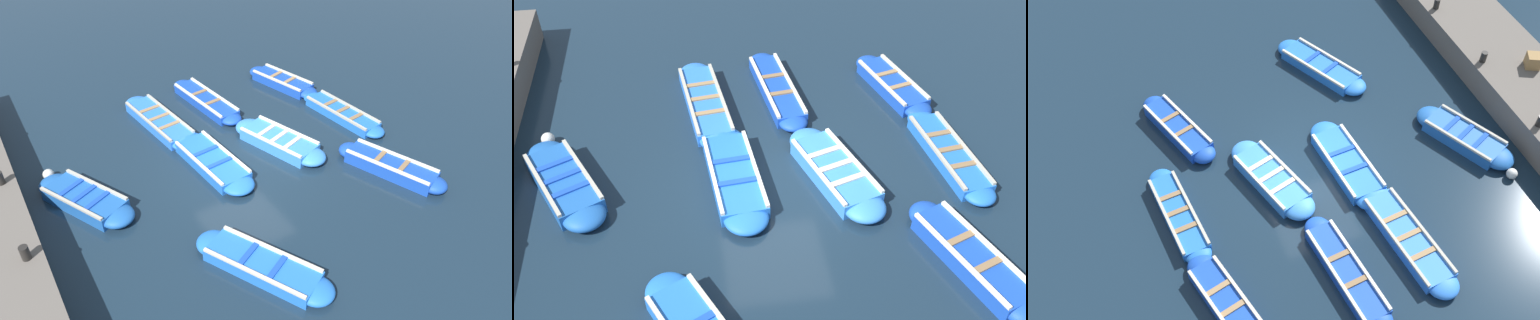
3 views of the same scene
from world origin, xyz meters
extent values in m
plane|color=#162838|center=(0.00, 0.00, 0.00)|extent=(120.00, 120.00, 0.00)
cube|color=blue|center=(4.10, 0.38, 0.14)|extent=(1.10, 2.79, 0.29)
ellipsoid|color=blue|center=(4.27, -0.97, 0.14)|extent=(0.79, 0.81, 0.29)
ellipsoid|color=blue|center=(3.93, 1.73, 0.14)|extent=(0.79, 0.81, 0.29)
cube|color=#B2AD9E|center=(4.44, 0.42, 0.32)|extent=(0.41, 2.65, 0.07)
cube|color=#B2AD9E|center=(3.76, 0.34, 0.32)|extent=(0.41, 2.65, 0.07)
cube|color=olive|center=(4.17, -0.19, 0.31)|extent=(0.69, 0.22, 0.04)
cube|color=olive|center=(4.10, 0.38, 0.31)|extent=(0.69, 0.22, 0.04)
cube|color=olive|center=(4.03, 0.95, 0.31)|extent=(0.69, 0.22, 0.04)
cube|color=#1947B7|center=(3.64, 3.27, 0.16)|extent=(1.38, 2.44, 0.33)
ellipsoid|color=#1947B7|center=(3.95, 2.15, 0.16)|extent=(0.90, 0.92, 0.33)
ellipsoid|color=#1947B7|center=(3.34, 4.38, 0.16)|extent=(0.90, 0.92, 0.33)
cube|color=beige|center=(3.99, 3.36, 0.36)|extent=(0.68, 2.21, 0.07)
cube|color=beige|center=(3.30, 3.17, 0.36)|extent=(0.68, 2.21, 0.07)
cube|color=#9E7A51|center=(3.73, 2.95, 0.35)|extent=(0.71, 0.32, 0.04)
cube|color=#9E7A51|center=(3.56, 3.58, 0.35)|extent=(0.71, 0.32, 0.04)
cube|color=blue|center=(-0.87, 0.33, 0.16)|extent=(1.25, 2.66, 0.32)
ellipsoid|color=blue|center=(-0.75, -0.95, 0.16)|extent=(1.02, 1.05, 0.32)
ellipsoid|color=blue|center=(-0.98, 1.62, 0.16)|extent=(1.02, 1.05, 0.32)
cube|color=silver|center=(-0.40, 0.38, 0.35)|extent=(0.31, 2.52, 0.07)
cube|color=silver|center=(-1.34, 0.29, 0.35)|extent=(0.31, 2.52, 0.07)
cube|color=#1947B7|center=(-0.84, -0.03, 0.34)|extent=(0.91, 0.22, 0.04)
cube|color=#1947B7|center=(-0.90, 0.70, 0.34)|extent=(0.91, 0.22, 0.04)
cube|color=#3884E0|center=(1.36, 0.12, 0.18)|extent=(1.66, 2.58, 0.37)
ellipsoid|color=#3884E0|center=(1.72, -1.02, 0.18)|extent=(1.14, 1.16, 0.37)
ellipsoid|color=#3884E0|center=(1.00, 1.26, 0.18)|extent=(1.14, 1.16, 0.37)
cube|color=silver|center=(1.79, 0.25, 0.40)|extent=(0.78, 2.26, 0.07)
cube|color=silver|center=(0.93, -0.02, 0.40)|extent=(0.78, 2.26, 0.07)
cube|color=beige|center=(1.51, -0.37, 0.39)|extent=(0.87, 0.39, 0.04)
cube|color=beige|center=(1.36, 0.12, 0.39)|extent=(0.87, 0.39, 0.04)
cube|color=beige|center=(1.20, 0.60, 0.39)|extent=(0.87, 0.39, 0.04)
cube|color=blue|center=(-1.75, -3.79, 0.16)|extent=(2.05, 2.85, 0.32)
ellipsoid|color=blue|center=(-1.14, -5.00, 0.16)|extent=(1.15, 1.16, 0.32)
ellipsoid|color=blue|center=(-2.37, -2.57, 0.16)|extent=(1.15, 1.16, 0.32)
cube|color=beige|center=(-1.38, -3.60, 0.36)|extent=(1.27, 2.42, 0.07)
cube|color=beige|center=(-2.13, -3.98, 0.36)|extent=(1.27, 2.42, 0.07)
cube|color=#1947B7|center=(-1.58, -4.13, 0.34)|extent=(0.79, 0.49, 0.04)
cube|color=#1947B7|center=(-1.93, -3.44, 0.34)|extent=(0.79, 0.49, 0.04)
cube|color=#1947B7|center=(0.58, 3.54, 0.15)|extent=(1.13, 2.98, 0.30)
ellipsoid|color=#1947B7|center=(0.76, 2.09, 0.15)|extent=(0.80, 0.82, 0.30)
ellipsoid|color=#1947B7|center=(0.40, 4.98, 0.15)|extent=(0.80, 0.82, 0.30)
cube|color=silver|center=(0.93, 3.58, 0.34)|extent=(0.43, 2.84, 0.07)
cube|color=silver|center=(0.24, 3.49, 0.34)|extent=(0.43, 2.84, 0.07)
cube|color=olive|center=(0.63, 3.13, 0.32)|extent=(0.69, 0.22, 0.04)
cube|color=olive|center=(0.53, 3.94, 0.32)|extent=(0.69, 0.22, 0.04)
cube|color=blue|center=(-1.32, 3.19, 0.16)|extent=(1.25, 3.08, 0.31)
ellipsoid|color=blue|center=(-1.14, 1.70, 0.16)|extent=(0.92, 0.95, 0.31)
ellipsoid|color=blue|center=(-1.50, 4.67, 0.16)|extent=(0.92, 0.95, 0.31)
cube|color=#B2AD9E|center=(-0.91, 3.23, 0.35)|extent=(0.43, 2.92, 0.07)
cube|color=#B2AD9E|center=(-1.73, 3.14, 0.35)|extent=(0.43, 2.92, 0.07)
cube|color=#9E7A51|center=(-1.25, 2.55, 0.33)|extent=(0.80, 0.23, 0.04)
cube|color=#9E7A51|center=(-1.32, 3.19, 0.33)|extent=(0.80, 0.23, 0.04)
cube|color=#9E7A51|center=(-1.40, 3.82, 0.33)|extent=(0.80, 0.23, 0.04)
cube|color=#1E59AD|center=(-4.55, 0.62, 0.19)|extent=(1.89, 2.51, 0.38)
ellipsoid|color=#1E59AD|center=(-4.04, -0.42, 0.19)|extent=(1.21, 1.23, 0.38)
ellipsoid|color=#1E59AD|center=(-5.06, 1.66, 0.19)|extent=(1.21, 1.23, 0.38)
cube|color=#B2AD9E|center=(-4.15, 0.81, 0.41)|extent=(1.07, 2.07, 0.07)
cube|color=#B2AD9E|center=(-4.95, 0.42, 0.41)|extent=(1.07, 2.07, 0.07)
cube|color=#1947B7|center=(-4.33, 0.18, 0.40)|extent=(0.83, 0.50, 0.04)
cube|color=#1947B7|center=(-4.55, 0.62, 0.40)|extent=(0.83, 0.50, 0.04)
cube|color=#1947B7|center=(-4.76, 1.06, 0.40)|extent=(0.83, 0.50, 0.04)
cube|color=#1947B7|center=(3.37, -2.66, 0.19)|extent=(1.62, 2.71, 0.38)
ellipsoid|color=#1947B7|center=(3.82, -3.89, 0.19)|extent=(0.92, 0.94, 0.38)
ellipsoid|color=#1947B7|center=(2.92, -1.44, 0.19)|extent=(0.92, 0.94, 0.38)
cube|color=silver|center=(3.70, -2.55, 0.42)|extent=(0.95, 2.42, 0.07)
cube|color=silver|center=(3.04, -2.78, 0.42)|extent=(0.95, 2.42, 0.07)
cube|color=olive|center=(3.50, -3.01, 0.40)|extent=(0.69, 0.37, 0.04)
cube|color=olive|center=(3.24, -2.32, 0.40)|extent=(0.69, 0.37, 0.04)
cylinder|color=black|center=(-6.28, -1.48, 1.10)|extent=(0.20, 0.20, 0.35)
cylinder|color=black|center=(-6.28, 1.48, 1.10)|extent=(0.20, 0.20, 0.35)
sphere|color=silver|center=(3.20, 4.29, 0.15)|extent=(0.30, 0.30, 0.30)
sphere|color=silver|center=(-5.11, 2.29, 0.16)|extent=(0.32, 0.32, 0.32)
camera|label=1|loc=(-5.95, -10.21, 9.09)|focal=35.00mm
camera|label=2|loc=(-1.51, -9.37, 9.12)|focal=42.00mm
camera|label=3|loc=(4.62, 9.94, 13.47)|focal=42.00mm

